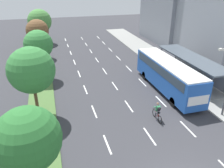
{
  "coord_description": "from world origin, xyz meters",
  "views": [
    {
      "loc": [
        -6.85,
        -7.62,
        11.36
      ],
      "look_at": [
        -0.88,
        13.14,
        1.2
      ],
      "focal_mm": 35.72,
      "sensor_mm": 36.0,
      "label": 1
    }
  ],
  "objects_px": {
    "bus": "(168,73)",
    "median_tree_second": "(31,70)",
    "bus_shelter": "(192,66)",
    "median_tree_third": "(38,45)",
    "cyclist": "(158,112)",
    "median_tree_fourth": "(37,31)",
    "median_tree_nearest": "(28,140)",
    "median_tree_fifth": "(40,21)"
  },
  "relations": [
    {
      "from": "cyclist",
      "to": "median_tree_fourth",
      "type": "xyz_separation_m",
      "value": [
        -9.95,
        21.11,
        3.49
      ]
    },
    {
      "from": "median_tree_third",
      "to": "median_tree_fifth",
      "type": "distance_m",
      "value": 17.77
    },
    {
      "from": "median_tree_second",
      "to": "median_tree_third",
      "type": "relative_size",
      "value": 1.07
    },
    {
      "from": "median_tree_fourth",
      "to": "median_tree_fifth",
      "type": "bearing_deg",
      "value": 88.28
    },
    {
      "from": "median_tree_second",
      "to": "median_tree_fifth",
      "type": "distance_m",
      "value": 26.65
    },
    {
      "from": "bus",
      "to": "cyclist",
      "type": "relative_size",
      "value": 6.2
    },
    {
      "from": "median_tree_second",
      "to": "median_tree_third",
      "type": "distance_m",
      "value": 8.9
    },
    {
      "from": "median_tree_fourth",
      "to": "median_tree_fifth",
      "type": "height_order",
      "value": "median_tree_fifth"
    },
    {
      "from": "median_tree_second",
      "to": "median_tree_third",
      "type": "height_order",
      "value": "median_tree_second"
    },
    {
      "from": "bus",
      "to": "median_tree_fifth",
      "type": "relative_size",
      "value": 1.78
    },
    {
      "from": "bus",
      "to": "cyclist",
      "type": "height_order",
      "value": "bus"
    },
    {
      "from": "median_tree_third",
      "to": "median_tree_fourth",
      "type": "bearing_deg",
      "value": 91.7
    },
    {
      "from": "cyclist",
      "to": "median_tree_nearest",
      "type": "bearing_deg",
      "value": -150.97
    },
    {
      "from": "cyclist",
      "to": "median_tree_fourth",
      "type": "distance_m",
      "value": 23.6
    },
    {
      "from": "bus_shelter",
      "to": "median_tree_fourth",
      "type": "distance_m",
      "value": 23.04
    },
    {
      "from": "bus",
      "to": "median_tree_fourth",
      "type": "distance_m",
      "value": 21.09
    },
    {
      "from": "bus",
      "to": "median_tree_nearest",
      "type": "distance_m",
      "value": 17.47
    },
    {
      "from": "bus_shelter",
      "to": "bus",
      "type": "height_order",
      "value": "bus"
    },
    {
      "from": "median_tree_second",
      "to": "median_tree_fifth",
      "type": "xyz_separation_m",
      "value": [
        0.43,
        26.65,
        -0.31
      ]
    },
    {
      "from": "bus_shelter",
      "to": "cyclist",
      "type": "relative_size",
      "value": 6.29
    },
    {
      "from": "median_tree_third",
      "to": "cyclist",
      "type": "bearing_deg",
      "value": -51.63
    },
    {
      "from": "bus_shelter",
      "to": "bus",
      "type": "distance_m",
      "value": 4.59
    },
    {
      "from": "cyclist",
      "to": "median_tree_third",
      "type": "bearing_deg",
      "value": 128.37
    },
    {
      "from": "median_tree_fourth",
      "to": "bus_shelter",
      "type": "bearing_deg",
      "value": -38.69
    },
    {
      "from": "cyclist",
      "to": "median_tree_nearest",
      "type": "distance_m",
      "value": 11.96
    },
    {
      "from": "cyclist",
      "to": "median_tree_second",
      "type": "distance_m",
      "value": 11.31
    },
    {
      "from": "bus_shelter",
      "to": "median_tree_third",
      "type": "bearing_deg",
      "value": 162.84
    },
    {
      "from": "median_tree_fifth",
      "to": "cyclist",
      "type": "bearing_deg",
      "value": -72.11
    },
    {
      "from": "bus",
      "to": "median_tree_nearest",
      "type": "bearing_deg",
      "value": -141.91
    },
    {
      "from": "bus_shelter",
      "to": "cyclist",
      "type": "xyz_separation_m",
      "value": [
        -7.94,
        -6.79,
        -1.08
      ]
    },
    {
      "from": "cyclist",
      "to": "median_tree_second",
      "type": "xyz_separation_m",
      "value": [
        -10.11,
        3.35,
        3.8
      ]
    },
    {
      "from": "bus_shelter",
      "to": "median_tree_second",
      "type": "height_order",
      "value": "median_tree_second"
    },
    {
      "from": "bus_shelter",
      "to": "median_tree_third",
      "type": "relative_size",
      "value": 1.91
    },
    {
      "from": "bus_shelter",
      "to": "median_tree_third",
      "type": "height_order",
      "value": "median_tree_third"
    },
    {
      "from": "median_tree_fourth",
      "to": "median_tree_second",
      "type": "bearing_deg",
      "value": -90.54
    },
    {
      "from": "bus",
      "to": "median_tree_fifth",
      "type": "height_order",
      "value": "median_tree_fifth"
    },
    {
      "from": "median_tree_nearest",
      "to": "median_tree_second",
      "type": "height_order",
      "value": "median_tree_second"
    },
    {
      "from": "median_tree_third",
      "to": "median_tree_fifth",
      "type": "bearing_deg",
      "value": 89.99
    },
    {
      "from": "median_tree_fifth",
      "to": "median_tree_third",
      "type": "bearing_deg",
      "value": -90.01
    },
    {
      "from": "bus",
      "to": "median_tree_second",
      "type": "distance_m",
      "value": 14.12
    },
    {
      "from": "bus_shelter",
      "to": "bus",
      "type": "xyz_separation_m",
      "value": [
        -4.28,
        -1.64,
        0.2
      ]
    },
    {
      "from": "median_tree_second",
      "to": "cyclist",
      "type": "bearing_deg",
      "value": -18.31
    }
  ]
}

